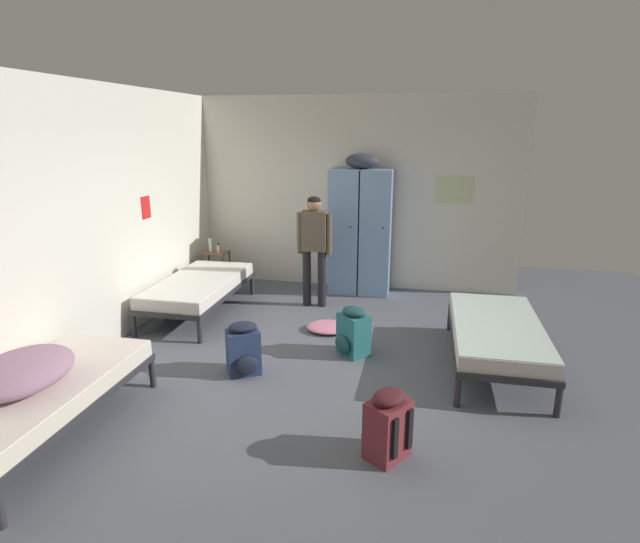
# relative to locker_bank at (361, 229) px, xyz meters

# --- Properties ---
(ground_plane) EXTENTS (9.28, 9.28, 0.00)m
(ground_plane) POSITION_rel_locker_bank_xyz_m (-0.13, -2.62, -0.97)
(ground_plane) COLOR #565B66
(room_backdrop) EXTENTS (4.91, 5.86, 2.89)m
(room_backdrop) POSITION_rel_locker_bank_xyz_m (-1.44, -1.27, 0.48)
(room_backdrop) COLOR silver
(room_backdrop) RESTS_ON ground_plane
(locker_bank) EXTENTS (0.90, 0.55, 2.07)m
(locker_bank) POSITION_rel_locker_bank_xyz_m (0.00, 0.00, 0.00)
(locker_bank) COLOR #7A9ECC
(locker_bank) RESTS_ON ground_plane
(shelf_unit) EXTENTS (0.38, 0.30, 0.57)m
(shelf_unit) POSITION_rel_locker_bank_xyz_m (-2.23, -0.23, -0.62)
(shelf_unit) COLOR brown
(shelf_unit) RESTS_ON ground_plane
(bed_left_rear) EXTENTS (0.90, 1.90, 0.49)m
(bed_left_rear) POSITION_rel_locker_bank_xyz_m (-1.98, -1.40, -0.59)
(bed_left_rear) COLOR #28282D
(bed_left_rear) RESTS_ON ground_plane
(bed_left_front) EXTENTS (0.90, 1.90, 0.49)m
(bed_left_front) POSITION_rel_locker_bank_xyz_m (-1.98, -4.30, -0.59)
(bed_left_front) COLOR #28282D
(bed_left_front) RESTS_ON ground_plane
(bed_right) EXTENTS (0.90, 1.90, 0.49)m
(bed_right) POSITION_rel_locker_bank_xyz_m (1.72, -2.23, -0.59)
(bed_right) COLOR #28282D
(bed_right) RESTS_ON ground_plane
(bedding_heap) EXTENTS (0.66, 0.86, 0.26)m
(bedding_heap) POSITION_rel_locker_bank_xyz_m (-2.02, -4.41, -0.35)
(bedding_heap) COLOR gray
(bedding_heap) RESTS_ON bed_left_front
(person_traveler) EXTENTS (0.49, 0.20, 1.54)m
(person_traveler) POSITION_rel_locker_bank_xyz_m (-0.53, -0.77, -0.04)
(person_traveler) COLOR black
(person_traveler) RESTS_ON ground_plane
(water_bottle) EXTENTS (0.06, 0.06, 0.24)m
(water_bottle) POSITION_rel_locker_bank_xyz_m (-2.31, -0.21, -0.29)
(water_bottle) COLOR silver
(water_bottle) RESTS_ON shelf_unit
(lotion_bottle) EXTENTS (0.05, 0.05, 0.15)m
(lotion_bottle) POSITION_rel_locker_bank_xyz_m (-2.16, -0.27, -0.33)
(lotion_bottle) COLOR beige
(lotion_bottle) RESTS_ON shelf_unit
(backpack_maroon) EXTENTS (0.41, 0.40, 0.55)m
(backpack_maroon) POSITION_rel_locker_bank_xyz_m (0.73, -3.99, -0.71)
(backpack_maroon) COLOR maroon
(backpack_maroon) RESTS_ON ground_plane
(backpack_teal) EXTENTS (0.42, 0.42, 0.55)m
(backpack_teal) POSITION_rel_locker_bank_xyz_m (0.22, -2.26, -0.71)
(backpack_teal) COLOR #23666B
(backpack_teal) RESTS_ON ground_plane
(backpack_navy) EXTENTS (0.40, 0.41, 0.55)m
(backpack_navy) POSITION_rel_locker_bank_xyz_m (-0.79, -2.93, -0.71)
(backpack_navy) COLOR navy
(backpack_navy) RESTS_ON ground_plane
(clothes_pile_pink) EXTENTS (0.53, 0.45, 0.09)m
(clothes_pile_pink) POSITION_rel_locker_bank_xyz_m (-0.17, -1.65, -0.92)
(clothes_pile_pink) COLOR pink
(clothes_pile_pink) RESTS_ON ground_plane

